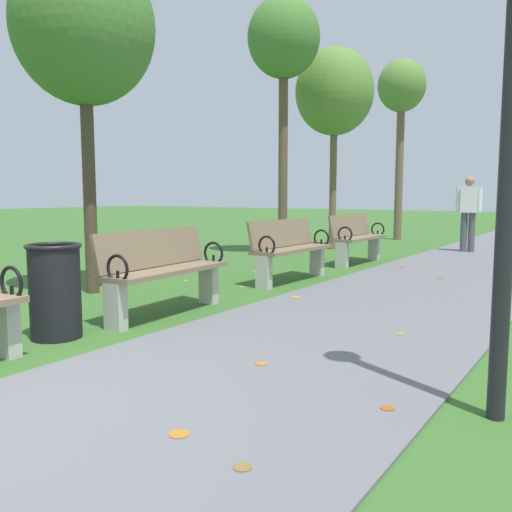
% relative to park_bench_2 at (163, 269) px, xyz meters
% --- Properties ---
extents(park_bench_2, '(0.55, 1.62, 0.90)m').
position_rel_park_bench_2_xyz_m(park_bench_2, '(0.00, 0.00, 0.00)').
color(park_bench_2, '#7A664C').
rests_on(park_bench_2, ground).
extents(park_bench_3, '(0.51, 1.61, 0.90)m').
position_rel_park_bench_2_xyz_m(park_bench_3, '(-0.00, 2.65, 0.00)').
color(park_bench_3, '#7A664C').
rests_on(park_bench_3, ground).
extents(park_bench_4, '(0.48, 1.60, 0.90)m').
position_rel_park_bench_2_xyz_m(park_bench_4, '(-0.00, 5.09, 0.00)').
color(park_bench_4, '#7A664C').
rests_on(park_bench_4, ground).
extents(tree_2, '(1.74, 1.74, 4.28)m').
position_rel_park_bench_2_xyz_m(tree_2, '(-1.66, 0.45, 2.82)').
color(tree_2, '#4C3D2D').
rests_on(tree_2, ground).
extents(tree_3, '(1.45, 1.45, 5.17)m').
position_rel_park_bench_2_xyz_m(tree_3, '(-1.83, 5.51, 3.79)').
color(tree_3, brown).
rests_on(tree_3, ground).
extents(tree_4, '(1.76, 1.76, 4.53)m').
position_rel_park_bench_2_xyz_m(tree_4, '(-1.54, 7.27, 3.05)').
color(tree_4, brown).
rests_on(tree_4, ground).
extents(tree_5, '(1.29, 1.29, 4.90)m').
position_rel_park_bench_2_xyz_m(tree_5, '(-1.15, 10.63, 3.55)').
color(tree_5, brown).
rests_on(tree_5, ground).
extents(pedestrian_walking, '(0.53, 0.27, 1.62)m').
position_rel_park_bench_2_xyz_m(pedestrian_walking, '(1.26, 8.20, 0.44)').
color(pedestrian_walking, '#4C4C56').
rests_on(pedestrian_walking, paved_walkway).
extents(trash_bin, '(0.48, 0.48, 0.84)m').
position_rel_park_bench_2_xyz_m(trash_bin, '(-0.15, -1.21, -0.06)').
color(trash_bin, black).
rests_on(trash_bin, ground).
extents(scattered_leaves, '(4.30, 12.48, 0.02)m').
position_rel_park_bench_2_xyz_m(scattered_leaves, '(0.73, 1.72, -0.47)').
color(scattered_leaves, brown).
rests_on(scattered_leaves, ground).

